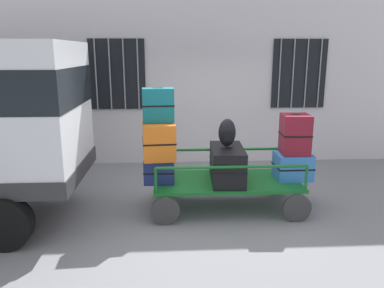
% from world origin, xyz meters
% --- Properties ---
extents(ground_plane, '(40.00, 40.00, 0.00)m').
position_xyz_m(ground_plane, '(0.00, 0.00, 0.00)').
color(ground_plane, gray).
extents(building_wall, '(12.00, 0.38, 5.00)m').
position_xyz_m(building_wall, '(0.00, 2.70, 2.50)').
color(building_wall, silver).
rests_on(building_wall, ground).
extents(luggage_cart, '(2.38, 1.20, 0.48)m').
position_xyz_m(luggage_cart, '(0.23, -0.13, 0.39)').
color(luggage_cart, '#146023').
rests_on(luggage_cart, ground).
extents(cart_railing, '(2.26, 1.07, 0.39)m').
position_xyz_m(cart_railing, '(0.23, -0.13, 0.80)').
color(cart_railing, '#146023').
rests_on(cart_railing, luggage_cart).
extents(suitcase_left_bottom, '(0.48, 0.42, 0.39)m').
position_xyz_m(suitcase_left_bottom, '(-0.84, -0.16, 0.67)').
color(suitcase_left_bottom, navy).
rests_on(suitcase_left_bottom, luggage_cart).
extents(suitcase_left_middle, '(0.55, 0.67, 0.56)m').
position_xyz_m(suitcase_left_middle, '(-0.84, -0.15, 1.15)').
color(suitcase_left_middle, orange).
rests_on(suitcase_left_middle, suitcase_left_bottom).
extents(suitcase_left_top, '(0.50, 0.32, 0.52)m').
position_xyz_m(suitcase_left_top, '(-0.84, -0.11, 1.69)').
color(suitcase_left_top, '#0F5960').
rests_on(suitcase_left_top, suitcase_left_middle).
extents(suitcase_midleft_bottom, '(0.55, 0.98, 0.55)m').
position_xyz_m(suitcase_midleft_bottom, '(0.23, -0.16, 0.75)').
color(suitcase_midleft_bottom, black).
rests_on(suitcase_midleft_bottom, luggage_cart).
extents(suitcase_center_bottom, '(0.57, 0.49, 0.43)m').
position_xyz_m(suitcase_center_bottom, '(1.30, -0.12, 0.69)').
color(suitcase_center_bottom, '#3372C6').
rests_on(suitcase_center_bottom, luggage_cart).
extents(suitcase_center_middle, '(0.46, 0.45, 0.63)m').
position_xyz_m(suitcase_center_middle, '(1.30, -0.14, 1.22)').
color(suitcase_center_middle, maroon).
rests_on(suitcase_center_middle, suitcase_center_bottom).
extents(backpack, '(0.27, 0.22, 0.44)m').
position_xyz_m(backpack, '(0.22, -0.11, 1.24)').
color(backpack, black).
rests_on(backpack, suitcase_midleft_bottom).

